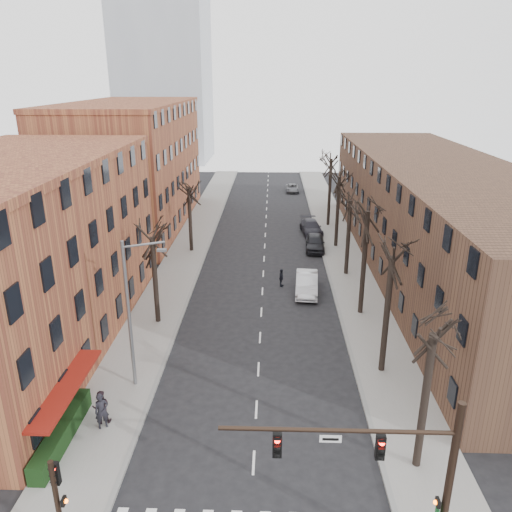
# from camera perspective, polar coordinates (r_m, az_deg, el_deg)

# --- Properties ---
(sidewalk_left) EXTENTS (4.00, 90.00, 0.15)m
(sidewalk_left) POSITION_cam_1_polar(r_m,az_deg,el_deg) (53.41, -7.63, 0.96)
(sidewalk_left) COLOR gray
(sidewalk_left) RESTS_ON ground
(sidewalk_right) EXTENTS (4.00, 90.00, 0.15)m
(sidewalk_right) POSITION_cam_1_polar(r_m,az_deg,el_deg) (53.19, 9.63, 0.77)
(sidewalk_right) COLOR gray
(sidewalk_right) RESTS_ON ground
(building_left_near) EXTENTS (12.00, 26.00, 12.00)m
(building_left_near) POSITION_cam_1_polar(r_m,az_deg,el_deg) (35.99, -25.94, -0.36)
(building_left_near) COLOR brown
(building_left_near) RESTS_ON ground
(building_left_far) EXTENTS (12.00, 28.00, 14.00)m
(building_left_far) POSITION_cam_1_polar(r_m,az_deg,el_deg) (62.01, -14.01, 9.80)
(building_left_far) COLOR brown
(building_left_far) RESTS_ON ground
(building_right) EXTENTS (12.00, 50.00, 10.00)m
(building_right) POSITION_cam_1_polar(r_m,az_deg,el_deg) (48.90, 20.06, 4.18)
(building_right) COLOR #4E3324
(building_right) RESTS_ON ground
(office_tower) EXTENTS (18.00, 18.00, 60.00)m
(office_tower) POSITION_cam_1_polar(r_m,az_deg,el_deg) (112.88, -10.86, 26.04)
(office_tower) COLOR #B2B7BF
(office_tower) RESTS_ON ground
(awning_left) EXTENTS (1.20, 7.00, 0.15)m
(awning_left) POSITION_cam_1_polar(r_m,az_deg,el_deg) (28.85, -20.15, -18.17)
(awning_left) COLOR maroon
(awning_left) RESTS_ON ground
(hedge) EXTENTS (0.80, 6.00, 1.00)m
(hedge) POSITION_cam_1_polar(r_m,az_deg,el_deg) (27.78, -21.29, -18.30)
(hedge) COLOR black
(hedge) RESTS_ON sidewalk_left
(tree_right_a) EXTENTS (5.20, 5.20, 10.00)m
(tree_right_a) POSITION_cam_1_polar(r_m,az_deg,el_deg) (26.41, 17.79, -21.93)
(tree_right_a) COLOR black
(tree_right_a) RESTS_ON ground
(tree_right_b) EXTENTS (5.20, 5.20, 10.80)m
(tree_right_b) POSITION_cam_1_polar(r_m,az_deg,el_deg) (32.60, 14.10, -12.67)
(tree_right_b) COLOR black
(tree_right_b) RESTS_ON ground
(tree_right_c) EXTENTS (5.20, 5.20, 11.60)m
(tree_right_c) POSITION_cam_1_polar(r_m,az_deg,el_deg) (39.45, 11.79, -6.46)
(tree_right_c) COLOR black
(tree_right_c) RESTS_ON ground
(tree_right_d) EXTENTS (5.20, 5.20, 10.00)m
(tree_right_d) POSITION_cam_1_polar(r_m,az_deg,el_deg) (46.66, 10.22, -2.12)
(tree_right_d) COLOR black
(tree_right_d) RESTS_ON ground
(tree_right_e) EXTENTS (5.20, 5.20, 10.80)m
(tree_right_e) POSITION_cam_1_polar(r_m,az_deg,el_deg) (54.10, 9.08, 1.05)
(tree_right_e) COLOR black
(tree_right_e) RESTS_ON ground
(tree_right_f) EXTENTS (5.20, 5.20, 11.60)m
(tree_right_f) POSITION_cam_1_polar(r_m,az_deg,el_deg) (61.67, 8.21, 3.44)
(tree_right_f) COLOR black
(tree_right_f) RESTS_ON ground
(tree_left_a) EXTENTS (5.20, 5.20, 9.50)m
(tree_left_a) POSITION_cam_1_polar(r_m,az_deg,el_deg) (37.98, -11.10, -7.48)
(tree_left_a) COLOR black
(tree_left_a) RESTS_ON ground
(tree_left_b) EXTENTS (5.20, 5.20, 9.50)m
(tree_left_b) POSITION_cam_1_polar(r_m,az_deg,el_deg) (52.43, -7.37, 0.53)
(tree_left_b) COLOR black
(tree_left_b) RESTS_ON ground
(signal_mast_arm) EXTENTS (8.14, 0.30, 7.20)m
(signal_mast_arm) POSITION_cam_1_polar(r_m,az_deg,el_deg) (19.43, 16.75, -22.39)
(signal_mast_arm) COLOR black
(signal_mast_arm) RESTS_ON ground
(signal_pole_left) EXTENTS (0.47, 0.44, 4.40)m
(signal_pole_left) POSITION_cam_1_polar(r_m,az_deg,el_deg) (21.56, -21.71, -24.45)
(signal_pole_left) COLOR black
(signal_pole_left) RESTS_ON ground
(streetlight) EXTENTS (2.45, 0.22, 9.03)m
(streetlight) POSITION_cam_1_polar(r_m,az_deg,el_deg) (28.72, -14.06, -5.90)
(streetlight) COLOR slate
(streetlight) RESTS_ON ground
(silver_sedan) EXTENTS (2.12, 5.22, 1.68)m
(silver_sedan) POSITION_cam_1_polar(r_m,az_deg,el_deg) (42.08, 5.82, -3.14)
(silver_sedan) COLOR silver
(silver_sedan) RESTS_ON ground
(parked_car_near) EXTENTS (2.23, 4.93, 1.64)m
(parked_car_near) POSITION_cam_1_polar(r_m,az_deg,el_deg) (52.56, 6.78, 1.54)
(parked_car_near) COLOR black
(parked_car_near) RESTS_ON ground
(parked_car_mid) EXTENTS (2.68, 5.48, 1.53)m
(parked_car_mid) POSITION_cam_1_polar(r_m,az_deg,el_deg) (58.06, 6.33, 3.28)
(parked_car_mid) COLOR black
(parked_car_mid) RESTS_ON ground
(parked_car_far) EXTENTS (1.97, 4.27, 1.18)m
(parked_car_far) POSITION_cam_1_polar(r_m,az_deg,el_deg) (79.60, 4.18, 7.75)
(parked_car_far) COLOR slate
(parked_car_far) RESTS_ON ground
(pedestrian_a) EXTENTS (0.85, 0.76, 1.95)m
(pedestrian_a) POSITION_cam_1_polar(r_m,az_deg,el_deg) (27.76, -17.22, -16.56)
(pedestrian_a) COLOR black
(pedestrian_a) RESTS_ON sidewalk_left
(pedestrian_b) EXTENTS (1.05, 0.91, 1.86)m
(pedestrian_b) POSITION_cam_1_polar(r_m,az_deg,el_deg) (28.14, -17.29, -16.13)
(pedestrian_b) COLOR black
(pedestrian_b) RESTS_ON sidewalk_left
(pedestrian_crossing) EXTENTS (0.58, 1.00, 1.60)m
(pedestrian_crossing) POSITION_cam_1_polar(r_m,az_deg,el_deg) (43.17, 2.90, -2.51)
(pedestrian_crossing) COLOR black
(pedestrian_crossing) RESTS_ON ground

